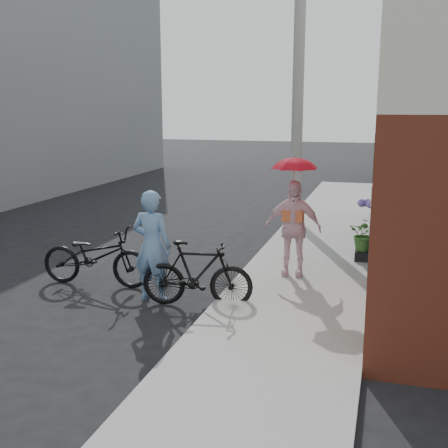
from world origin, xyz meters
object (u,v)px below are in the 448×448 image
at_px(bike_left, 96,256).
at_px(planter, 364,255).
at_px(officer, 152,246).
at_px(utility_pole, 298,88).
at_px(bike_right, 197,274).
at_px(kimono_woman, 293,228).

bearing_deg(bike_left, planter, -63.34).
xyz_separation_m(officer, bike_left, (-1.26, 0.44, -0.38)).
bearing_deg(utility_pole, officer, -101.60).
distance_m(bike_right, kimono_woman, 2.13).
xyz_separation_m(bike_right, planter, (2.40, 3.03, -0.31)).
distance_m(officer, bike_left, 1.39).
relative_size(utility_pole, kimono_woman, 4.12).
height_order(bike_right, planter, bike_right).
relative_size(bike_left, bike_right, 1.14).
height_order(officer, bike_right, officer).
relative_size(utility_pole, bike_right, 4.03).
height_order(bike_left, kimono_woman, kimono_woman).
distance_m(officer, kimono_woman, 2.57).
xyz_separation_m(utility_pole, planter, (1.90, -3.23, -3.29)).
height_order(bike_left, planter, bike_left).
bearing_deg(utility_pole, bike_left, -113.70).
xyz_separation_m(officer, bike_right, (0.77, -0.05, -0.38)).
height_order(bike_left, bike_right, bike_right).
relative_size(officer, bike_right, 1.04).
xyz_separation_m(kimono_woman, planter, (1.20, 1.32, -0.75)).
relative_size(utility_pole, planter, 19.55).
xyz_separation_m(utility_pole, bike_left, (-2.53, -5.77, -2.98)).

